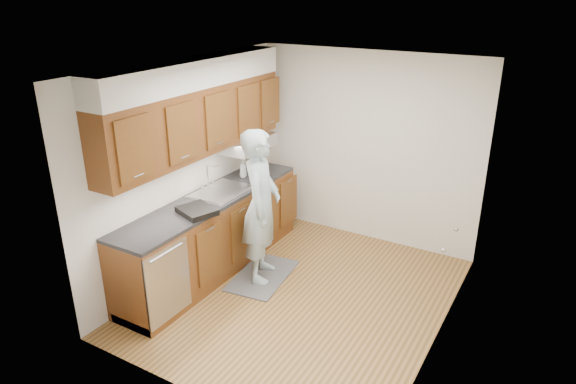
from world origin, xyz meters
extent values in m
plane|color=#9D703B|center=(0.00, 0.00, 0.00)|extent=(3.50, 3.50, 0.00)
plane|color=white|center=(0.00, 0.00, 2.50)|extent=(3.50, 3.50, 0.00)
cube|color=silver|center=(-1.50, 0.00, 1.25)|extent=(0.02, 3.50, 2.50)
cube|color=silver|center=(1.50, 0.00, 1.25)|extent=(0.02, 3.50, 2.50)
cube|color=silver|center=(0.00, 1.75, 1.25)|extent=(3.00, 0.02, 2.50)
cube|color=brown|center=(-1.20, 0.00, 0.45)|extent=(0.60, 2.80, 0.90)
cube|color=black|center=(-1.21, 0.00, 0.92)|extent=(0.63, 2.80, 0.04)
cube|color=#B2B2B7|center=(-1.20, 0.20, 0.89)|extent=(0.48, 0.68, 0.14)
cube|color=#B2B2B7|center=(-1.20, 0.20, 0.94)|extent=(0.52, 0.72, 0.01)
cube|color=#B2B2B7|center=(-0.91, -1.10, 0.47)|extent=(0.03, 0.60, 0.80)
cube|color=brown|center=(-1.33, 0.00, 1.83)|extent=(0.33, 2.80, 0.75)
cube|color=silver|center=(-1.33, 0.00, 2.35)|extent=(0.35, 2.80, 0.30)
cube|color=#A5A5AA|center=(-1.27, 0.85, 1.37)|extent=(0.46, 0.75, 0.16)
cube|color=silver|center=(1.49, 0.30, 1.02)|extent=(0.02, 1.22, 2.05)
cube|color=slate|center=(-0.60, 0.13, 0.01)|extent=(0.68, 1.02, 0.02)
imported|color=#9EB6C0|center=(-0.60, 0.13, 1.03)|extent=(0.72, 0.84, 2.02)
imported|color=silver|center=(-1.27, 0.76, 1.06)|extent=(0.12, 0.12, 0.24)
imported|color=silver|center=(-1.08, 0.80, 1.05)|extent=(0.10, 0.10, 0.22)
imported|color=silver|center=(-1.07, 0.84, 1.03)|extent=(0.17, 0.17, 0.17)
cylinder|color=#A5A5AA|center=(-1.00, 0.61, 1.01)|extent=(0.08, 0.08, 0.13)
cube|color=black|center=(-1.05, -0.43, 0.97)|extent=(0.48, 0.44, 0.06)
camera|label=1|loc=(2.33, -4.29, 3.22)|focal=32.00mm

